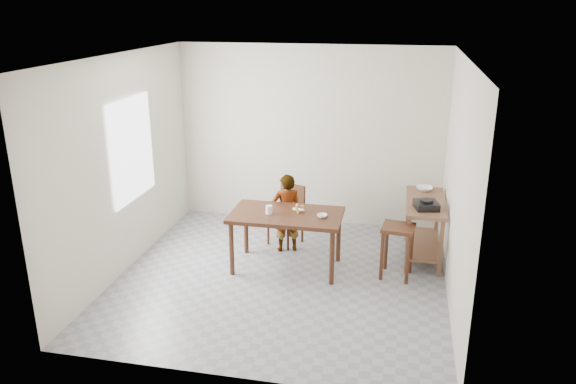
% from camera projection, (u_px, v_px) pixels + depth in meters
% --- Properties ---
extents(floor, '(4.00, 4.00, 0.04)m').
position_uv_depth(floor, '(281.00, 279.00, 7.02)').
color(floor, gray).
rests_on(floor, ground).
extents(ceiling, '(4.00, 4.00, 0.04)m').
position_uv_depth(ceiling, '(281.00, 55.00, 6.13)').
color(ceiling, white).
rests_on(ceiling, wall_back).
extents(wall_back, '(4.00, 0.04, 2.70)m').
position_uv_depth(wall_back, '(310.00, 136.00, 8.44)').
color(wall_back, beige).
rests_on(wall_back, ground).
extents(wall_front, '(4.00, 0.04, 2.70)m').
position_uv_depth(wall_front, '(229.00, 244.00, 4.70)').
color(wall_front, beige).
rests_on(wall_front, ground).
extents(wall_left, '(0.04, 4.00, 2.70)m').
position_uv_depth(wall_left, '(122.00, 165.00, 6.96)').
color(wall_left, beige).
rests_on(wall_left, ground).
extents(wall_right, '(0.04, 4.00, 2.70)m').
position_uv_depth(wall_right, '(460.00, 186.00, 6.18)').
color(wall_right, beige).
rests_on(wall_right, ground).
extents(window_pane, '(0.02, 1.10, 1.30)m').
position_uv_depth(window_pane, '(132.00, 149.00, 7.09)').
color(window_pane, white).
rests_on(window_pane, wall_left).
extents(dining_table, '(1.40, 0.80, 0.75)m').
position_uv_depth(dining_table, '(286.00, 241.00, 7.17)').
color(dining_table, '#3C1F11').
rests_on(dining_table, floor).
extents(prep_counter, '(0.50, 1.20, 0.80)m').
position_uv_depth(prep_counter, '(423.00, 229.00, 7.48)').
color(prep_counter, brown).
rests_on(prep_counter, floor).
extents(child, '(0.47, 0.39, 1.10)m').
position_uv_depth(child, '(287.00, 213.00, 7.62)').
color(child, white).
rests_on(child, floor).
extents(dining_chair, '(0.53, 0.53, 0.84)m').
position_uv_depth(dining_chair, '(285.00, 216.00, 7.89)').
color(dining_chair, '#3C1F11').
rests_on(dining_chair, floor).
extents(stool, '(0.43, 0.43, 0.67)m').
position_uv_depth(stool, '(397.00, 251.00, 6.95)').
color(stool, '#3C1F11').
rests_on(stool, floor).
extents(glass_tumbler, '(0.10, 0.10, 0.11)m').
position_uv_depth(glass_tumbler, '(269.00, 210.00, 7.02)').
color(glass_tumbler, white).
rests_on(glass_tumbler, dining_table).
extents(small_bowl, '(0.14, 0.14, 0.04)m').
position_uv_depth(small_bowl, '(322.00, 216.00, 6.91)').
color(small_bowl, white).
rests_on(small_bowl, dining_table).
extents(banana, '(0.22, 0.19, 0.06)m').
position_uv_depth(banana, '(299.00, 209.00, 7.09)').
color(banana, '#FFDF4F').
rests_on(banana, dining_table).
extents(serving_bowl, '(0.24, 0.24, 0.06)m').
position_uv_depth(serving_bowl, '(424.00, 189.00, 7.72)').
color(serving_bowl, white).
rests_on(serving_bowl, prep_counter).
extents(gas_burner, '(0.34, 0.34, 0.09)m').
position_uv_depth(gas_burner, '(426.00, 205.00, 7.05)').
color(gas_burner, black).
rests_on(gas_burner, prep_counter).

